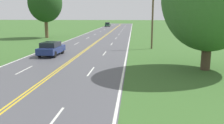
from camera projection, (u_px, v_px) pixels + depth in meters
name	position (u px, v px, depth m)	size (l,w,h in m)	color
utility_pole_midground	(152.00, 20.00, 30.68)	(1.80, 0.24, 7.20)	brown
tree_mid_treeline	(45.00, 3.00, 45.06)	(6.42, 6.42, 10.38)	brown
car_dark_blue_sedan_approaching	(51.00, 48.00, 26.00)	(1.98, 4.22, 1.51)	black
car_dark_green_sedan_mid_near	(108.00, 24.00, 89.37)	(1.83, 3.93, 1.59)	black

